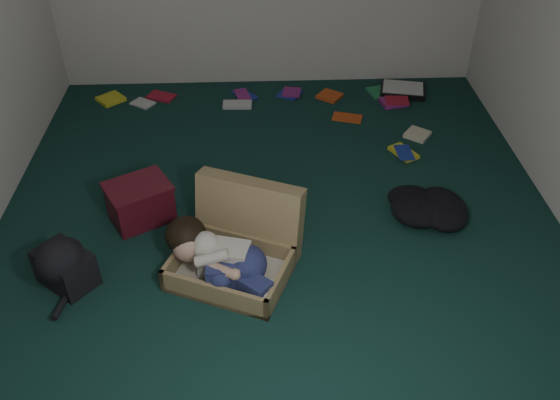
{
  "coord_description": "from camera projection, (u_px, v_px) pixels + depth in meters",
  "views": [
    {
      "loc": [
        -0.13,
        -3.19,
        2.73
      ],
      "look_at": [
        0.0,
        -0.15,
        0.35
      ],
      "focal_mm": 38.0,
      "sensor_mm": 36.0,
      "label": 1
    }
  ],
  "objects": [
    {
      "name": "floor",
      "position": [
        279.0,
        226.0,
        4.2
      ],
      "size": [
        4.5,
        4.5,
        0.0
      ],
      "primitive_type": "plane",
      "color": "#11322D",
      "rests_on": "ground"
    },
    {
      "name": "wall_front",
      "position": [
        313.0,
        398.0,
        1.63
      ],
      "size": [
        4.5,
        0.0,
        4.5
      ],
      "primitive_type": "plane",
      "rotation": [
        -1.57,
        0.0,
        0.0
      ],
      "color": "silver",
      "rests_on": "ground"
    },
    {
      "name": "suitcase",
      "position": [
        238.0,
        245.0,
        3.8
      ],
      "size": [
        0.93,
        0.92,
        0.53
      ],
      "rotation": [
        0.0,
        0.0,
        -0.4
      ],
      "color": "#9D8556",
      "rests_on": "floor"
    },
    {
      "name": "person",
      "position": [
        219.0,
        257.0,
        3.66
      ],
      "size": [
        0.69,
        0.58,
        0.33
      ],
      "rotation": [
        0.0,
        0.0,
        -0.4
      ],
      "color": "beige",
      "rests_on": "suitcase"
    },
    {
      "name": "maroon_bin",
      "position": [
        140.0,
        202.0,
        4.17
      ],
      "size": [
        0.54,
        0.5,
        0.29
      ],
      "rotation": [
        0.0,
        0.0,
        0.51
      ],
      "color": "#56111E",
      "rests_on": "floor"
    },
    {
      "name": "backpack",
      "position": [
        65.0,
        267.0,
        3.69
      ],
      "size": [
        0.56,
        0.55,
        0.26
      ],
      "primitive_type": null,
      "rotation": [
        0.0,
        0.0,
        -0.68
      ],
      "color": "black",
      "rests_on": "floor"
    },
    {
      "name": "clothing_pile",
      "position": [
        438.0,
        204.0,
        4.26
      ],
      "size": [
        0.61,
        0.56,
        0.16
      ],
      "primitive_type": null,
      "rotation": [
        0.0,
        0.0,
        0.41
      ],
      "color": "black",
      "rests_on": "floor"
    },
    {
      "name": "paper_tray",
      "position": [
        403.0,
        90.0,
        5.76
      ],
      "size": [
        0.48,
        0.4,
        0.06
      ],
      "rotation": [
        0.0,
        0.0,
        -0.22
      ],
      "color": "black",
      "rests_on": "floor"
    },
    {
      "name": "book_scatter",
      "position": [
        296.0,
        105.0,
        5.55
      ],
      "size": [
        3.12,
        1.34,
        0.02
      ],
      "color": "yellow",
      "rests_on": "floor"
    }
  ]
}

